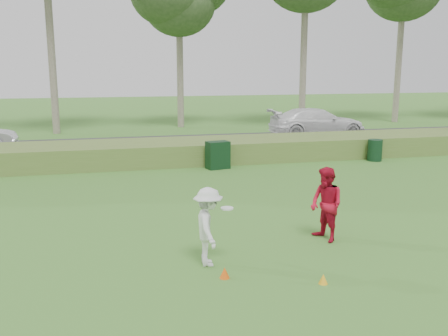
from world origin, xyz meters
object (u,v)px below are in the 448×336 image
object	(u,v)px
player_white	(208,227)
player_red	(326,205)
cone_yellow	(323,279)
car_right	(317,122)
utility_cabinet	(218,155)
trash_bin	(375,150)
cone_orange	(225,273)

from	to	relation	value
player_white	player_red	bearing A→B (deg)	-71.39
player_white	cone_yellow	size ratio (longest dim) A/B	8.37
cone_yellow	car_right	bearing A→B (deg)	66.23
cone_yellow	utility_cabinet	xyz separation A→B (m)	(0.53, 11.17, 0.46)
utility_cabinet	car_right	bearing A→B (deg)	31.61
cone_yellow	player_white	bearing A→B (deg)	142.88
player_red	car_right	xyz separation A→B (m)	(7.15, 16.44, -0.01)
cone_yellow	trash_bin	distance (m)	13.54
cone_orange	car_right	size ratio (longest dim) A/B	0.04
cone_yellow	trash_bin	bearing A→B (deg)	55.73
player_white	car_right	world-z (taller)	car_right
player_white	car_right	bearing A→B (deg)	-26.35
player_red	trash_bin	bearing A→B (deg)	129.55
cone_yellow	utility_cabinet	world-z (taller)	utility_cabinet
cone_yellow	car_right	distance (m)	20.42
player_red	trash_bin	distance (m)	11.09
cone_orange	player_white	bearing A→B (deg)	102.04
cone_orange	trash_bin	world-z (taller)	trash_bin
trash_bin	car_right	bearing A→B (deg)	85.39
utility_cabinet	trash_bin	xyz separation A→B (m)	(7.10, 0.01, -0.09)
player_white	trash_bin	xyz separation A→B (m)	(9.56, 9.72, -0.36)
player_white	cone_orange	bearing A→B (deg)	-163.75
player_red	trash_bin	size ratio (longest dim) A/B	1.89
player_white	utility_cabinet	xyz separation A→B (m)	(2.46, 9.71, -0.27)
trash_bin	car_right	world-z (taller)	car_right
player_red	utility_cabinet	xyz separation A→B (m)	(-0.55, 8.93, -0.33)
car_right	cone_yellow	bearing A→B (deg)	159.77
trash_bin	player_red	bearing A→B (deg)	-126.18
utility_cabinet	trash_bin	world-z (taller)	utility_cabinet
player_red	car_right	bearing A→B (deg)	142.23
player_white	player_red	world-z (taller)	player_red
player_white	car_right	size ratio (longest dim) A/B	0.29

